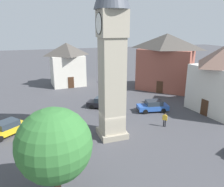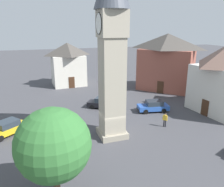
{
  "view_description": "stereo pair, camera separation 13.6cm",
  "coord_description": "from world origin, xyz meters",
  "views": [
    {
      "loc": [
        19.93,
        -7.01,
        10.96
      ],
      "look_at": [
        0.0,
        0.0,
        4.62
      ],
      "focal_mm": 35.62,
      "sensor_mm": 36.0,
      "label": 1
    },
    {
      "loc": [
        19.97,
        -6.88,
        10.96
      ],
      "look_at": [
        0.0,
        0.0,
        4.62
      ],
      "focal_mm": 35.62,
      "sensor_mm": 36.0,
      "label": 2
    }
  ],
  "objects": [
    {
      "name": "clock_tower",
      "position": [
        0.0,
        0.0,
        10.43
      ],
      "size": [
        3.33,
        3.33,
        17.9
      ],
      "color": "gray",
      "rests_on": "ground"
    },
    {
      "name": "building_corner_back",
      "position": [
        -14.06,
        15.05,
        5.05
      ],
      "size": [
        11.14,
        10.98,
        9.9
      ],
      "color": "#995142",
      "rests_on": "ground"
    },
    {
      "name": "tree",
      "position": [
        7.18,
        -6.32,
        3.93
      ],
      "size": [
        4.78,
        4.78,
        6.33
      ],
      "color": "brown",
      "rests_on": "ground"
    },
    {
      "name": "pedestrian",
      "position": [
        -0.07,
        6.39,
        1.01
      ],
      "size": [
        0.43,
        0.41,
        1.69
      ],
      "color": "black",
      "rests_on": "ground"
    },
    {
      "name": "ground_plane",
      "position": [
        0.0,
        0.0,
        0.0
      ],
      "size": [
        200.0,
        200.0,
        0.0
      ],
      "primitive_type": "plane",
      "color": "#424247"
    },
    {
      "name": "car_white_side",
      "position": [
        -4.77,
        7.53,
        0.76
      ],
      "size": [
        2.44,
        4.37,
        1.53
      ],
      "color": "#2D5BB7",
      "rests_on": "ground"
    },
    {
      "name": "car_silver_kerb",
      "position": [
        -8.25,
        1.46,
        0.76
      ],
      "size": [
        3.74,
        4.35,
        1.53
      ],
      "color": "black",
      "rests_on": "ground"
    },
    {
      "name": "car_blue_kerb",
      "position": [
        -3.79,
        -10.39,
        0.76
      ],
      "size": [
        3.83,
        4.31,
        1.53
      ],
      "color": "gold",
      "rests_on": "ground"
    },
    {
      "name": "building_terrace_right",
      "position": [
        -23.03,
        -1.02,
        4.15
      ],
      "size": [
        5.8,
        6.56,
        8.14
      ],
      "color": "silver",
      "rests_on": "ground"
    }
  ]
}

